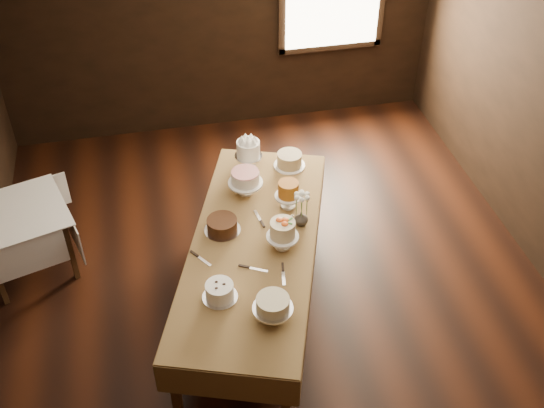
{
  "coord_description": "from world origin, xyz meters",
  "views": [
    {
      "loc": [
        -0.9,
        -3.97,
        4.52
      ],
      "look_at": [
        0.0,
        0.2,
        0.95
      ],
      "focal_mm": 43.67,
      "sensor_mm": 36.0,
      "label": 1
    }
  ],
  "objects_px": {
    "cake_speckled": "(289,160)",
    "side_table": "(19,219)",
    "cake_server_b": "(284,278)",
    "cake_server_c": "(258,215)",
    "cake_swirl": "(220,292)",
    "cake_meringue": "(248,154)",
    "cake_caramel": "(288,196)",
    "cake_server_e": "(204,261)",
    "cake_server_a": "(259,269)",
    "cake_server_d": "(288,219)",
    "cake_chocolate": "(222,226)",
    "cake_flowers": "(283,236)",
    "display_table": "(254,248)",
    "cake_lattice": "(245,183)",
    "flower_vase": "(301,218)",
    "cake_cream": "(273,309)"
  },
  "relations": [
    {
      "from": "cake_speckled",
      "to": "cake_chocolate",
      "type": "distance_m",
      "value": 1.08
    },
    {
      "from": "side_table",
      "to": "cake_lattice",
      "type": "xyz_separation_m",
      "value": [
        2.03,
        -0.28,
        0.28
      ]
    },
    {
      "from": "cake_lattice",
      "to": "cake_caramel",
      "type": "relative_size",
      "value": 1.21
    },
    {
      "from": "cake_server_b",
      "to": "cake_server_e",
      "type": "distance_m",
      "value": 0.66
    },
    {
      "from": "cake_swirl",
      "to": "cake_server_a",
      "type": "distance_m",
      "value": 0.41
    },
    {
      "from": "cake_server_d",
      "to": "cake_server_e",
      "type": "bearing_deg",
      "value": 163.01
    },
    {
      "from": "cake_caramel",
      "to": "cake_flowers",
      "type": "distance_m",
      "value": 0.51
    },
    {
      "from": "cake_server_e",
      "to": "cake_speckled",
      "type": "bearing_deg",
      "value": 104.26
    },
    {
      "from": "cake_swirl",
      "to": "flower_vase",
      "type": "relative_size",
      "value": 2.26
    },
    {
      "from": "cake_server_b",
      "to": "cake_server_e",
      "type": "xyz_separation_m",
      "value": [
        -0.58,
        0.32,
        0.0
      ]
    },
    {
      "from": "cake_meringue",
      "to": "cake_flowers",
      "type": "xyz_separation_m",
      "value": [
        0.06,
        -1.15,
        -0.01
      ]
    },
    {
      "from": "display_table",
      "to": "cake_caramel",
      "type": "bearing_deg",
      "value": 45.62
    },
    {
      "from": "cake_chocolate",
      "to": "cake_flowers",
      "type": "xyz_separation_m",
      "value": [
        0.45,
        -0.29,
        0.06
      ]
    },
    {
      "from": "side_table",
      "to": "cake_flowers",
      "type": "bearing_deg",
      "value": -25.19
    },
    {
      "from": "side_table",
      "to": "cake_lattice",
      "type": "relative_size",
      "value": 3.15
    },
    {
      "from": "cake_lattice",
      "to": "flower_vase",
      "type": "bearing_deg",
      "value": -53.63
    },
    {
      "from": "cake_speckled",
      "to": "cake_swirl",
      "type": "height_order",
      "value": "cake_speckled"
    },
    {
      "from": "cake_swirl",
      "to": "cake_server_a",
      "type": "xyz_separation_m",
      "value": [
        0.34,
        0.22,
        -0.06
      ]
    },
    {
      "from": "side_table",
      "to": "flower_vase",
      "type": "height_order",
      "value": "flower_vase"
    },
    {
      "from": "cake_server_a",
      "to": "cake_server_d",
      "type": "xyz_separation_m",
      "value": [
        0.36,
        0.53,
        0.0
      ]
    },
    {
      "from": "cake_meringue",
      "to": "cake_caramel",
      "type": "bearing_deg",
      "value": -71.32
    },
    {
      "from": "cake_server_a",
      "to": "cake_server_d",
      "type": "relative_size",
      "value": 1.0
    },
    {
      "from": "cake_lattice",
      "to": "cake_chocolate",
      "type": "bearing_deg",
      "value": -121.6
    },
    {
      "from": "display_table",
      "to": "cake_meringue",
      "type": "relative_size",
      "value": 9.25
    },
    {
      "from": "flower_vase",
      "to": "display_table",
      "type": "bearing_deg",
      "value": -161.97
    },
    {
      "from": "side_table",
      "to": "cake_cream",
      "type": "bearing_deg",
      "value": -41.81
    },
    {
      "from": "cake_speckled",
      "to": "side_table",
      "type": "bearing_deg",
      "value": -179.35
    },
    {
      "from": "cake_caramel",
      "to": "cake_chocolate",
      "type": "xyz_separation_m",
      "value": [
        -0.61,
        -0.19,
        -0.06
      ]
    },
    {
      "from": "side_table",
      "to": "cake_swirl",
      "type": "height_order",
      "value": "cake_swirl"
    },
    {
      "from": "cake_meringue",
      "to": "cake_chocolate",
      "type": "bearing_deg",
      "value": -114.12
    },
    {
      "from": "cake_server_c",
      "to": "cake_server_e",
      "type": "distance_m",
      "value": 0.69
    },
    {
      "from": "cake_speckled",
      "to": "cake_server_d",
      "type": "relative_size",
      "value": 1.37
    },
    {
      "from": "cake_meringue",
      "to": "display_table",
      "type": "bearing_deg",
      "value": -98.56
    },
    {
      "from": "cake_caramel",
      "to": "cake_flowers",
      "type": "xyz_separation_m",
      "value": [
        -0.16,
        -0.49,
        0.0
      ]
    },
    {
      "from": "cake_swirl",
      "to": "side_table",
      "type": "bearing_deg",
      "value": 137.45
    },
    {
      "from": "flower_vase",
      "to": "cake_cream",
      "type": "bearing_deg",
      "value": -115.29
    },
    {
      "from": "cake_cream",
      "to": "cake_caramel",
      "type": "bearing_deg",
      "value": 71.75
    },
    {
      "from": "side_table",
      "to": "cake_server_d",
      "type": "height_order",
      "value": "cake_server_d"
    },
    {
      "from": "cake_server_a",
      "to": "flower_vase",
      "type": "xyz_separation_m",
      "value": [
        0.46,
        0.46,
        0.06
      ]
    },
    {
      "from": "cake_lattice",
      "to": "cake_flowers",
      "type": "xyz_separation_m",
      "value": [
        0.17,
        -0.75,
        0.01
      ]
    },
    {
      "from": "cake_swirl",
      "to": "cake_flowers",
      "type": "bearing_deg",
      "value": 37.43
    },
    {
      "from": "side_table",
      "to": "cake_flowers",
      "type": "height_order",
      "value": "cake_flowers"
    },
    {
      "from": "display_table",
      "to": "cake_server_a",
      "type": "height_order",
      "value": "cake_server_a"
    },
    {
      "from": "cake_caramel",
      "to": "cake_swirl",
      "type": "distance_m",
      "value": 1.19
    },
    {
      "from": "cake_meringue",
      "to": "cake_server_e",
      "type": "bearing_deg",
      "value": -116.08
    },
    {
      "from": "cake_meringue",
      "to": "cake_server_e",
      "type": "xyz_separation_m",
      "value": [
        -0.58,
        -1.19,
        -0.12
      ]
    },
    {
      "from": "display_table",
      "to": "cake_lattice",
      "type": "bearing_deg",
      "value": 85.01
    },
    {
      "from": "cake_server_c",
      "to": "flower_vase",
      "type": "relative_size",
      "value": 1.93
    },
    {
      "from": "cake_meringue",
      "to": "cake_caramel",
      "type": "relative_size",
      "value": 1.1
    },
    {
      "from": "cake_server_b",
      "to": "cake_server_c",
      "type": "height_order",
      "value": "same"
    }
  ]
}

